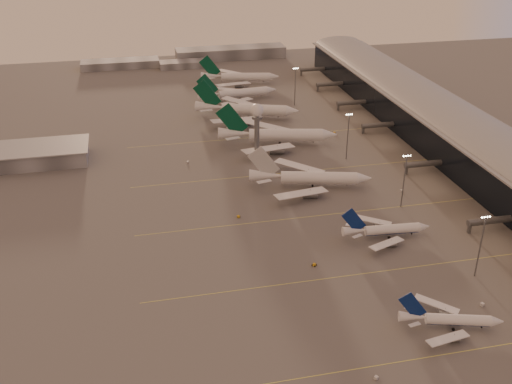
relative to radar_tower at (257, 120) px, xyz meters
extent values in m
plane|color=#535050|center=(-5.00, -120.00, -20.95)|extent=(700.00, 700.00, 0.00)
cube|color=#E1DB4F|center=(25.00, -155.00, -20.94)|extent=(180.00, 0.25, 0.02)
cube|color=#E1DB4F|center=(25.00, -110.00, -20.94)|extent=(180.00, 0.25, 0.02)
cube|color=#E1DB4F|center=(25.00, -65.00, -20.94)|extent=(180.00, 0.25, 0.02)
cube|color=#E1DB4F|center=(25.00, -20.00, -20.94)|extent=(180.00, 0.25, 0.02)
cube|color=#E1DB4F|center=(25.00, 30.00, -20.94)|extent=(180.00, 0.25, 0.02)
cube|color=black|center=(103.00, -10.00, -11.95)|extent=(36.00, 360.00, 18.00)
cylinder|color=gray|center=(103.00, -10.00, -2.95)|extent=(10.08, 360.00, 10.08)
cube|color=gray|center=(103.00, -10.00, -2.75)|extent=(40.00, 362.00, 0.80)
cylinder|color=#585B60|center=(77.00, -92.00, -16.45)|extent=(22.00, 2.80, 2.80)
cube|color=#585B60|center=(67.00, -92.00, -18.75)|extent=(1.20, 1.20, 4.40)
cylinder|color=#585B60|center=(77.00, -34.00, -16.45)|extent=(22.00, 2.80, 2.80)
cube|color=#585B60|center=(67.00, -34.00, -18.75)|extent=(1.20, 1.20, 4.40)
cylinder|color=#585B60|center=(77.00, 22.00, -16.45)|extent=(22.00, 2.80, 2.80)
cube|color=#585B60|center=(67.00, 22.00, -18.75)|extent=(1.20, 1.20, 4.40)
cylinder|color=#585B60|center=(77.00, 64.00, -16.45)|extent=(22.00, 2.80, 2.80)
cube|color=#585B60|center=(67.00, 64.00, -18.75)|extent=(1.20, 1.20, 4.40)
cylinder|color=#585B60|center=(77.00, 106.00, -16.45)|extent=(22.00, 2.80, 2.80)
cube|color=#585B60|center=(67.00, 106.00, -18.75)|extent=(1.20, 1.20, 4.40)
cylinder|color=#585B60|center=(77.00, 146.00, -16.45)|extent=(22.00, 2.80, 2.80)
cube|color=#585B60|center=(67.00, 146.00, -18.75)|extent=(1.20, 1.20, 4.40)
cube|color=#5A5B61|center=(-125.00, 20.00, -16.95)|extent=(80.00, 25.00, 8.00)
cube|color=gray|center=(-125.00, 20.00, -12.75)|extent=(82.00, 27.00, 0.60)
cylinder|color=#585B60|center=(0.00, 0.00, -9.95)|extent=(2.60, 2.60, 22.00)
cylinder|color=#585B60|center=(0.00, 0.00, 1.55)|extent=(5.20, 5.20, 1.20)
sphere|color=white|center=(0.00, 0.00, 5.45)|extent=(6.40, 6.40, 6.40)
cylinder|color=#585B60|center=(0.00, 0.00, 9.15)|extent=(0.16, 0.16, 2.00)
cylinder|color=#585B60|center=(53.00, -120.00, -8.45)|extent=(0.56, 0.56, 25.00)
cube|color=#585B60|center=(53.00, -120.00, 3.55)|extent=(3.60, 0.25, 0.25)
sphere|color=#FFEABF|center=(51.50, -120.00, 3.15)|extent=(0.56, 0.56, 0.56)
sphere|color=#FFEABF|center=(52.50, -120.00, 3.15)|extent=(0.56, 0.56, 0.56)
sphere|color=#FFEABF|center=(53.50, -120.00, 3.15)|extent=(0.56, 0.56, 0.56)
sphere|color=#FFEABF|center=(54.50, -120.00, 3.15)|extent=(0.56, 0.56, 0.56)
cylinder|color=#585B60|center=(50.00, -65.00, -8.45)|extent=(0.56, 0.56, 25.00)
cube|color=#585B60|center=(50.00, -65.00, 3.55)|extent=(3.60, 0.25, 0.25)
sphere|color=#FFEABF|center=(48.50, -65.00, 3.15)|extent=(0.56, 0.56, 0.56)
sphere|color=#FFEABF|center=(49.50, -65.00, 3.15)|extent=(0.56, 0.56, 0.56)
sphere|color=#FFEABF|center=(50.50, -65.00, 3.15)|extent=(0.56, 0.56, 0.56)
sphere|color=#FFEABF|center=(51.50, -65.00, 3.15)|extent=(0.56, 0.56, 0.56)
cylinder|color=#585B60|center=(45.00, -10.00, -8.45)|extent=(0.56, 0.56, 25.00)
cube|color=#585B60|center=(45.00, -10.00, 3.55)|extent=(3.60, 0.25, 0.25)
sphere|color=#FFEABF|center=(43.50, -10.00, 3.15)|extent=(0.56, 0.56, 0.56)
sphere|color=#FFEABF|center=(44.50, -10.00, 3.15)|extent=(0.56, 0.56, 0.56)
sphere|color=#FFEABF|center=(45.50, -10.00, 3.15)|extent=(0.56, 0.56, 0.56)
sphere|color=#FFEABF|center=(46.50, -10.00, 3.15)|extent=(0.56, 0.56, 0.56)
cylinder|color=#585B60|center=(43.00, 80.00, -8.45)|extent=(0.56, 0.56, 25.00)
cube|color=#585B60|center=(43.00, 80.00, 3.55)|extent=(3.60, 0.25, 0.25)
sphere|color=#FFEABF|center=(41.50, 80.00, 3.15)|extent=(0.56, 0.56, 0.56)
sphere|color=#FFEABF|center=(42.50, 80.00, 3.15)|extent=(0.56, 0.56, 0.56)
sphere|color=#FFEABF|center=(43.50, 80.00, 3.15)|extent=(0.56, 0.56, 0.56)
sphere|color=#FFEABF|center=(44.50, 80.00, 3.15)|extent=(0.56, 0.56, 0.56)
cube|color=#5A5B61|center=(-65.00, 200.00, -17.95)|extent=(60.00, 18.00, 6.00)
cube|color=#5A5B61|center=(25.00, 210.00, -16.45)|extent=(90.00, 20.00, 9.00)
cube|color=#5A5B61|center=(-15.00, 190.00, -18.45)|extent=(40.00, 15.00, 5.00)
cylinder|color=white|center=(32.04, -144.75, -18.17)|extent=(20.18, 8.94, 3.41)
cylinder|color=navy|center=(32.04, -144.75, -18.93)|extent=(19.53, 7.91, 2.46)
cone|color=white|center=(43.51, -148.13, -18.17)|extent=(4.69, 4.37, 3.41)
cone|color=white|center=(18.41, -140.73, -17.74)|extent=(9.02, 5.65, 3.41)
cube|color=white|center=(24.95, -151.41, -18.76)|extent=(14.87, 6.20, 1.07)
cylinder|color=gray|center=(27.85, -150.20, -20.32)|extent=(4.35, 3.22, 2.22)
cube|color=gray|center=(27.85, -150.20, -19.36)|extent=(0.32, 0.29, 1.36)
cube|color=white|center=(29.70, -135.31, -18.76)|extent=(12.70, 12.55, 1.07)
cylinder|color=gray|center=(31.48, -137.90, -20.32)|extent=(4.35, 3.22, 2.22)
cube|color=gray|center=(31.48, -137.90, -19.36)|extent=(0.32, 0.29, 1.36)
cube|color=navy|center=(18.00, -140.61, -13.52)|extent=(9.07, 2.95, 10.17)
cube|color=white|center=(17.34, -144.46, -17.65)|extent=(4.07, 2.08, 0.22)
cube|color=white|center=(19.53, -137.02, -17.65)|extent=(3.84, 3.69, 0.22)
cylinder|color=black|center=(39.35, -146.91, -20.50)|extent=(0.45, 0.45, 0.90)
cylinder|color=black|center=(31.05, -142.40, -20.46)|extent=(1.07, 0.71, 0.99)
cylinder|color=black|center=(29.94, -146.19, -20.46)|extent=(1.07, 0.71, 0.99)
cylinder|color=white|center=(35.22, -88.13, -17.88)|extent=(22.30, 5.56, 3.76)
cylinder|color=navy|center=(35.22, -88.13, -18.73)|extent=(21.77, 4.48, 2.70)
cone|color=white|center=(48.34, -89.21, -17.88)|extent=(4.57, 4.10, 3.76)
cone|color=white|center=(19.62, -86.84, -17.42)|extent=(9.53, 4.51, 3.76)
cube|color=white|center=(29.06, -96.89, -18.54)|extent=(16.12, 9.70, 1.18)
cylinder|color=gray|center=(31.92, -94.94, -20.26)|extent=(4.46, 2.78, 2.44)
cube|color=gray|center=(31.92, -94.94, -19.20)|extent=(0.32, 0.27, 1.50)
cube|color=white|center=(30.58, -78.47, -18.54)|extent=(15.43, 11.74, 1.18)
cylinder|color=gray|center=(33.08, -80.87, -20.26)|extent=(4.46, 2.78, 2.44)
cube|color=gray|center=(33.08, -80.87, -19.20)|extent=(0.32, 0.27, 1.50)
cube|color=navy|center=(19.15, -86.80, -12.77)|extent=(10.30, 1.19, 11.20)
cube|color=white|center=(19.30, -91.10, -17.32)|extent=(4.56, 3.04, 0.25)
cube|color=white|center=(20.00, -82.59, -17.32)|extent=(4.49, 3.56, 0.25)
cylinder|color=black|center=(43.58, -88.82, -20.46)|extent=(0.49, 0.49, 0.99)
cylinder|color=black|center=(33.63, -85.82, -20.41)|extent=(1.12, 0.58, 1.09)
cylinder|color=black|center=(33.27, -90.15, -20.41)|extent=(1.12, 0.58, 1.09)
cylinder|color=white|center=(20.66, -38.63, -17.16)|extent=(35.21, 14.16, 5.46)
cylinder|color=white|center=(20.66, -38.63, -18.39)|extent=(34.14, 12.50, 3.93)
cone|color=white|center=(40.85, -43.93, -17.16)|extent=(7.93, 7.00, 5.46)
cone|color=white|center=(-3.34, -32.34, -16.48)|extent=(15.57, 9.01, 5.46)
cube|color=white|center=(8.72, -50.53, -18.12)|extent=(25.76, 11.43, 1.62)
cylinder|color=gray|center=(13.68, -48.28, -20.33)|extent=(7.45, 5.15, 3.55)
cube|color=gray|center=(13.68, -48.28, -19.07)|extent=(0.31, 0.28, 2.19)
cube|color=white|center=(16.10, -22.41, -18.12)|extent=(22.39, 21.29, 1.62)
cylinder|color=gray|center=(19.32, -26.80, -20.33)|extent=(7.45, 5.15, 3.55)
cube|color=gray|center=(19.32, -26.80, -19.07)|extent=(0.31, 0.28, 2.19)
cube|color=#B1B4B9|center=(-4.05, -32.15, -10.02)|extent=(14.73, 4.14, 16.21)
cube|color=white|center=(-5.34, -38.81, -16.34)|extent=(7.13, 3.82, 0.22)
cube|color=white|center=(-1.91, -25.72, -16.34)|extent=(6.79, 6.34, 0.22)
cylinder|color=black|center=(33.51, -42.01, -20.51)|extent=(0.44, 0.44, 0.88)
cylinder|color=black|center=(18.42, -36.04, -20.46)|extent=(1.05, 0.67, 0.97)
cylinder|color=black|center=(17.44, -39.79, -20.46)|extent=(1.05, 0.67, 0.97)
cylinder|color=white|center=(19.51, 15.57, -16.43)|extent=(40.09, 14.86, 6.39)
cylinder|color=white|center=(19.51, 15.57, -17.87)|extent=(38.92, 12.94, 4.60)
cone|color=white|center=(42.60, 10.43, -16.43)|extent=(8.88, 7.91, 6.39)
cone|color=white|center=(-7.95, 21.69, -15.63)|extent=(17.62, 9.86, 6.39)
cube|color=white|center=(6.35, 1.42, -17.55)|extent=(29.52, 14.09, 1.89)
cylinder|color=gray|center=(11.94, 4.21, -20.18)|extent=(8.39, 5.73, 4.16)
cube|color=gray|center=(11.94, 4.21, -18.67)|extent=(0.38, 0.34, 2.56)
cube|color=white|center=(13.60, 33.97, -17.55)|extent=(26.20, 23.78, 1.89)
cylinder|color=gray|center=(17.48, 29.07, -20.18)|extent=(8.39, 5.73, 4.16)
cube|color=gray|center=(17.48, 29.07, -18.67)|extent=(0.38, 0.34, 2.56)
cube|color=#063D28|center=(-8.76, 21.87, -8.00)|extent=(17.25, 4.20, 18.92)
cube|color=white|center=(-9.89, 14.26, -15.47)|extent=(8.13, 4.58, 0.28)
cube|color=white|center=(-6.56, 29.24, -15.47)|extent=(7.79, 7.03, 0.28)
cylinder|color=black|center=(34.21, 12.30, -20.40)|extent=(0.55, 0.55, 1.10)
cylinder|color=black|center=(16.92, 18.64, -20.34)|extent=(1.30, 0.80, 1.21)
cylinder|color=black|center=(15.86, 13.90, -20.34)|extent=(1.30, 0.80, 1.21)
cylinder|color=white|center=(11.86, 60.90, -16.52)|extent=(38.80, 18.41, 6.27)
cylinder|color=white|center=(11.86, 60.90, -17.93)|extent=(37.50, 16.50, 4.51)
cone|color=white|center=(33.81, 53.46, -16.52)|extent=(9.13, 8.35, 6.27)
cone|color=white|center=(-14.25, 69.76, -15.74)|extent=(17.44, 11.17, 6.27)
cube|color=white|center=(-2.45, 48.50, -17.62)|extent=(28.89, 10.99, 1.85)
cylinder|color=gray|center=(3.29, 50.63, -20.19)|extent=(8.43, 6.27, 4.07)
cube|color=gray|center=(3.29, 50.63, -18.71)|extent=(0.39, 0.36, 2.51)
cube|color=white|center=(8.04, 79.45, -17.62)|extent=(24.09, 25.02, 1.85)
cylinder|color=gray|center=(11.30, 74.27, -20.19)|extent=(8.43, 6.27, 4.07)
cube|color=gray|center=(11.30, 74.27, -18.71)|extent=(0.39, 0.36, 2.51)
cube|color=#063D28|center=(-15.02, 70.02, -8.26)|extent=(16.44, 5.89, 18.54)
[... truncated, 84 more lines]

